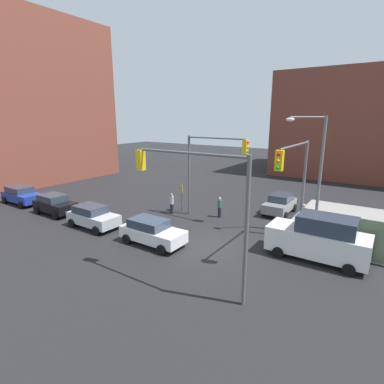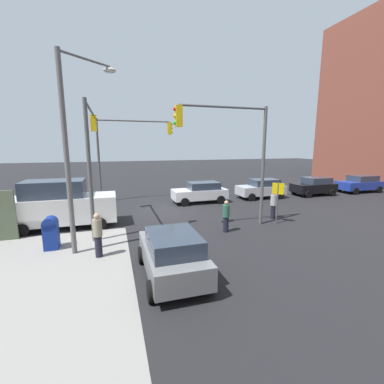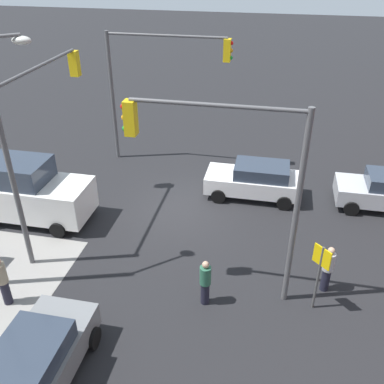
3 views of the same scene
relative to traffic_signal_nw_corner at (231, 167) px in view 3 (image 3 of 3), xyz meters
The scene contains 11 objects.
ground_plane 6.93m from the traffic_signal_nw_corner, 60.56° to the right, with size 120.00×120.00×0.00m, color black.
traffic_signal_nw_corner is the anchor object (origin of this frame).
traffic_signal_se_corner 10.16m from the traffic_signal_nw_corner, 62.39° to the right, with size 6.05×0.36×6.50m.
traffic_signal_ne_corner 7.38m from the traffic_signal_nw_corner, 17.34° to the right, with size 0.36×5.74×6.50m.
warning_sign_two_way 4.13m from the traffic_signal_nw_corner, behind, with size 0.48×0.48×2.40m.
sedan_gray 7.21m from the traffic_signal_nw_corner, 46.17° to the left, with size 2.02×3.84×1.62m.
sedan_white 7.40m from the traffic_signal_nw_corner, 94.37° to the right, with size 4.24×2.02×1.62m.
van_white_delivery 9.75m from the traffic_signal_nw_corner, 17.13° to the right, with size 5.40×2.32×2.62m.
pedestrian_crossing 3.85m from the traffic_signal_nw_corner, 52.34° to the left, with size 0.36×0.36×1.67m.
pedestrian_waiting 7.92m from the traffic_signal_nw_corner, 16.53° to the left, with size 0.36×0.36×1.83m.
pedestrian_walking_north 4.99m from the traffic_signal_nw_corner, 167.88° to the right, with size 0.36×0.36×1.74m.
Camera 3 is at (-3.64, 15.19, 10.09)m, focal length 40.00 mm.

